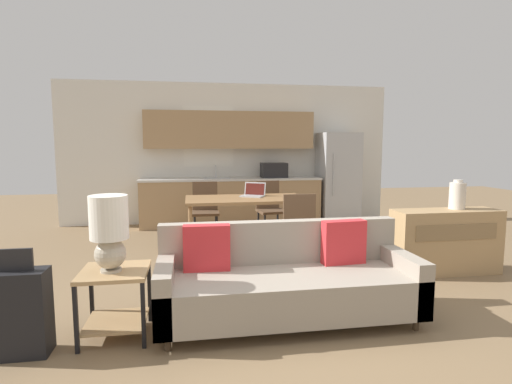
% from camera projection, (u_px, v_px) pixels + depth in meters
% --- Properties ---
extents(ground_plane, '(20.00, 20.00, 0.00)m').
position_uv_depth(ground_plane, '(283.00, 321.00, 3.45)').
color(ground_plane, '#7F6647').
extents(wall_back, '(6.40, 0.07, 2.70)m').
position_uv_depth(wall_back, '(229.00, 153.00, 7.83)').
color(wall_back, silver).
rests_on(wall_back, ground_plane).
extents(kitchen_counter, '(3.39, 0.65, 2.15)m').
position_uv_depth(kitchen_counter, '(232.00, 181.00, 7.60)').
color(kitchen_counter, tan).
rests_on(kitchen_counter, ground_plane).
extents(refrigerator, '(0.73, 0.70, 1.75)m').
position_uv_depth(refrigerator, '(338.00, 178.00, 7.86)').
color(refrigerator, '#B7BABC').
rests_on(refrigerator, ground_plane).
extents(dining_table, '(1.67, 0.87, 0.77)m').
position_uv_depth(dining_table, '(245.00, 202.00, 5.64)').
color(dining_table, olive).
rests_on(dining_table, ground_plane).
extents(couch, '(2.19, 0.80, 0.83)m').
position_uv_depth(couch, '(286.00, 281.00, 3.48)').
color(couch, '#3D2D1E').
rests_on(couch, ground_plane).
extents(side_table, '(0.51, 0.51, 0.54)m').
position_uv_depth(side_table, '(115.00, 291.00, 3.14)').
color(side_table, tan).
rests_on(side_table, ground_plane).
extents(table_lamp, '(0.29, 0.29, 0.59)m').
position_uv_depth(table_lamp, '(109.00, 230.00, 3.05)').
color(table_lamp, '#B2A893').
rests_on(table_lamp, side_table).
extents(credenza, '(1.27, 0.39, 0.76)m').
position_uv_depth(credenza, '(445.00, 241.00, 4.73)').
color(credenza, tan).
rests_on(credenza, ground_plane).
extents(vase, '(0.18, 0.18, 0.35)m').
position_uv_depth(vase, '(457.00, 195.00, 4.74)').
color(vase, beige).
rests_on(vase, credenza).
extents(dining_chair_far_right, '(0.47, 0.47, 0.93)m').
position_uv_depth(dining_chair_far_right, '(270.00, 206.00, 6.55)').
color(dining_chair_far_right, brown).
rests_on(dining_chair_far_right, ground_plane).
extents(dining_chair_near_right, '(0.43, 0.43, 0.93)m').
position_uv_depth(dining_chair_near_right, '(297.00, 226.00, 4.95)').
color(dining_chair_near_right, brown).
rests_on(dining_chair_near_right, ground_plane).
extents(dining_chair_far_left, '(0.43, 0.43, 0.93)m').
position_uv_depth(dining_chair_far_left, '(205.00, 208.00, 6.38)').
color(dining_chair_far_left, brown).
rests_on(dining_chair_far_left, ground_plane).
extents(laptop, '(0.40, 0.38, 0.20)m').
position_uv_depth(laptop, '(253.00, 193.00, 5.79)').
color(laptop, '#B7BABC').
rests_on(laptop, dining_table).
extents(suitcase, '(0.43, 0.22, 0.79)m').
position_uv_depth(suitcase, '(17.00, 313.00, 2.85)').
color(suitcase, black).
rests_on(suitcase, ground_plane).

